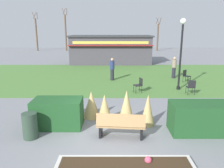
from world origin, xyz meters
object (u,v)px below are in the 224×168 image
at_px(cafe_chair_west, 191,86).
at_px(cafe_chair_center, 139,84).
at_px(cafe_chair_east, 185,75).
at_px(park_bench, 121,125).
at_px(food_kiosk, 110,49).
at_px(tree_right_bg, 65,32).
at_px(person_strolling, 112,69).
at_px(tree_center_bg, 36,34).
at_px(person_standing, 174,67).
at_px(parked_car_center_slot, 131,51).
at_px(lamppost_mid, 181,46).
at_px(parked_car_west_slot, 95,51).
at_px(tree_left_bg, 157,37).
at_px(trash_bin, 30,126).

xyz_separation_m(cafe_chair_west, cafe_chair_center, (-3.00, 0.51, 0.00)).
bearing_deg(cafe_chair_east, park_bench, -120.68).
height_order(food_kiosk, tree_right_bg, tree_right_bg).
relative_size(person_strolling, tree_center_bg, 0.25).
relative_size(person_standing, parked_car_center_slot, 0.40).
xyz_separation_m(lamppost_mid, tree_center_bg, (-17.80, 26.62, 0.21)).
height_order(cafe_chair_east, person_standing, person_standing).
bearing_deg(person_standing, lamppost_mid, -88.73).
height_order(parked_car_center_slot, tree_right_bg, tree_right_bg).
height_order(park_bench, cafe_chair_west, park_bench).
bearing_deg(lamppost_mid, cafe_chair_center, -165.53).
distance_m(cafe_chair_west, tree_right_bg, 30.79).
distance_m(person_strolling, parked_car_center_slot, 16.99).
xyz_separation_m(cafe_chair_west, parked_car_west_slot, (-7.10, 20.59, 0.12)).
relative_size(park_bench, food_kiosk, 0.19).
relative_size(cafe_chair_east, tree_center_bg, 0.13).
relative_size(parked_car_center_slot, tree_left_bg, 0.74).
xyz_separation_m(parked_car_west_slot, tree_center_bg, (-11.08, 7.21, 2.34)).
bearing_deg(lamppost_mid, park_bench, -121.25).
xyz_separation_m(lamppost_mid, food_kiosk, (-4.43, 11.43, -1.20)).
bearing_deg(trash_bin, park_bench, 0.19).
xyz_separation_m(food_kiosk, parked_car_center_slot, (3.07, 7.97, -0.93)).
xyz_separation_m(food_kiosk, tree_center_bg, (-13.37, 15.19, 1.41)).
bearing_deg(person_standing, food_kiosk, 133.57).
height_order(trash_bin, person_strolling, person_strolling).
bearing_deg(tree_left_bg, parked_car_west_slot, -146.80).
bearing_deg(cafe_chair_west, trash_bin, -144.65).
xyz_separation_m(parked_car_center_slot, tree_left_bg, (5.23, 6.94, 1.87)).
bearing_deg(tree_center_bg, cafe_chair_east, -52.41).
height_order(person_standing, parked_car_west_slot, person_standing).
bearing_deg(cafe_chair_east, parked_car_west_slot, 114.30).
xyz_separation_m(parked_car_west_slot, tree_right_bg, (-5.83, 7.21, 2.66)).
bearing_deg(tree_left_bg, cafe_chair_west, -97.23).
xyz_separation_m(person_strolling, tree_right_bg, (-8.29, 23.95, 2.45)).
relative_size(cafe_chair_west, tree_center_bg, 0.13).
relative_size(park_bench, parked_car_center_slot, 0.41).
bearing_deg(tree_center_bg, park_bench, -67.34).
distance_m(trash_bin, parked_car_center_slot, 26.58).
relative_size(cafe_chair_center, parked_car_center_slot, 0.21).
xyz_separation_m(parked_car_west_slot, tree_left_bg, (10.59, 6.93, 1.87)).
xyz_separation_m(parked_car_center_slot, tree_right_bg, (-11.19, 7.22, 2.66)).
height_order(food_kiosk, parked_car_center_slot, food_kiosk).
relative_size(cafe_chair_center, parked_car_west_slot, 0.20).
bearing_deg(food_kiosk, lamppost_mid, -68.83).
xyz_separation_m(park_bench, parked_car_west_slot, (-2.76, 25.93, 0.16)).
bearing_deg(parked_car_west_slot, tree_left_bg, 33.20).
distance_m(tree_left_bg, tree_center_bg, 21.68).
bearing_deg(parked_car_west_slot, cafe_chair_west, -70.97).
xyz_separation_m(person_standing, tree_left_bg, (3.26, 22.92, 1.65)).
height_order(park_bench, cafe_chair_east, park_bench).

